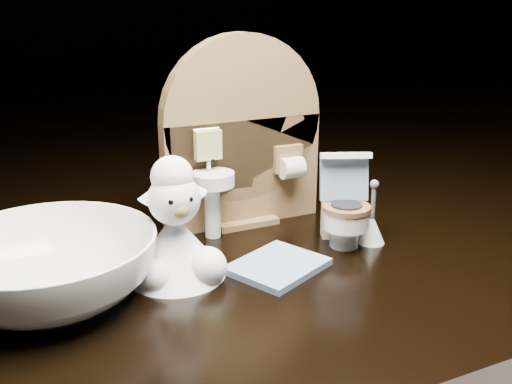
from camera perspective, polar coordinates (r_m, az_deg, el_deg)
backdrop_panel at (r=0.45m, az=-1.43°, el=4.84°), size 0.13×0.05×0.15m
toy_toilet at (r=0.43m, az=8.78°, el=-1.84°), size 0.04×0.05×0.07m
bath_mat at (r=0.39m, az=2.17°, el=-7.40°), size 0.08×0.07×0.00m
toilet_brush at (r=0.43m, az=11.48°, el=-3.38°), size 0.02×0.02×0.05m
plush_lamb at (r=0.37m, az=-7.97°, el=-4.36°), size 0.06×0.06×0.08m
ceramic_bowl at (r=0.37m, az=-19.92°, el=-7.22°), size 0.14×0.14×0.04m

